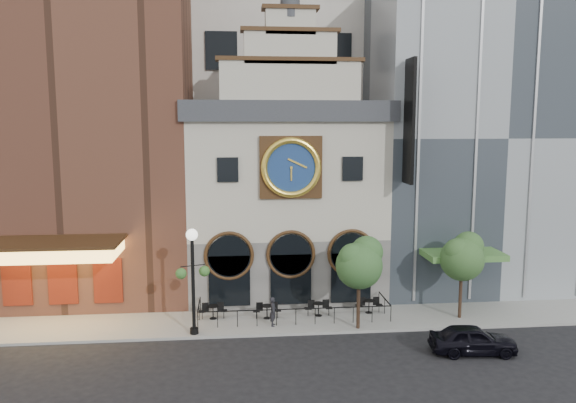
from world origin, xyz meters
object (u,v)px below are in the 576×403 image
(bistro_3, at_px, (369,305))
(tree_right, at_px, (463,256))
(pedestrian, at_px, (273,311))
(lamppost, at_px, (193,269))
(bistro_1, at_px, (267,310))
(tree_left, at_px, (360,262))
(bistro_0, at_px, (213,311))
(car_right, at_px, (473,339))
(bistro_2, at_px, (318,308))

(bistro_3, distance_m, tree_right, 6.00)
(pedestrian, distance_m, lamppost, 5.02)
(bistro_1, relative_size, pedestrian, 0.99)
(bistro_3, bearing_deg, pedestrian, -165.01)
(bistro_1, bearing_deg, tree_left, -21.86)
(bistro_0, relative_size, tree_left, 0.32)
(car_right, xyz_separation_m, pedestrian, (-9.39, 4.28, 0.25))
(car_right, bearing_deg, pedestrian, 70.83)
(bistro_3, relative_size, car_right, 0.38)
(tree_left, bearing_deg, bistro_3, 63.97)
(bistro_3, height_order, car_right, car_right)
(bistro_2, bearing_deg, bistro_3, 4.18)
(bistro_2, bearing_deg, lamppost, -163.30)
(bistro_2, relative_size, tree_left, 0.32)
(bistro_3, relative_size, pedestrian, 0.99)
(bistro_0, height_order, bistro_1, same)
(bistro_0, bearing_deg, bistro_2, -0.93)
(lamppost, distance_m, tree_left, 8.76)
(bistro_3, xyz_separation_m, pedestrian, (-5.68, -1.52, 0.33))
(pedestrian, bearing_deg, car_right, -106.68)
(bistro_2, xyz_separation_m, pedestrian, (-2.69, -1.30, 0.33))
(bistro_1, distance_m, tree_left, 6.09)
(car_right, bearing_deg, lamppost, 80.81)
(bistro_3, bearing_deg, car_right, -57.42)
(car_right, height_order, lamppost, lamppost)
(tree_left, bearing_deg, bistro_2, 132.08)
(bistro_2, bearing_deg, bistro_0, 179.07)
(car_right, relative_size, tree_right, 0.84)
(bistro_0, distance_m, car_right, 13.89)
(bistro_0, height_order, car_right, car_right)
(car_right, height_order, tree_right, tree_right)
(car_right, distance_m, lamppost, 14.33)
(bistro_1, bearing_deg, pedestrian, -77.43)
(bistro_0, xyz_separation_m, bistro_2, (5.97, -0.10, 0.00))
(bistro_1, relative_size, car_right, 0.38)
(bistro_2, height_order, lamppost, lamppost)
(lamppost, relative_size, tree_right, 1.14)
(bistro_2, distance_m, tree_left, 4.24)
(bistro_1, xyz_separation_m, tree_right, (10.92, -0.85, 3.12))
(pedestrian, height_order, tree_right, tree_right)
(bistro_3, height_order, lamppost, lamppost)
(pedestrian, height_order, tree_left, tree_left)
(pedestrian, xyz_separation_m, lamppost, (-4.19, -0.76, 2.65))
(bistro_0, bearing_deg, lamppost, -112.78)
(bistro_3, xyz_separation_m, tree_left, (-1.12, -2.29, 3.18))
(bistro_1, height_order, bistro_3, same)
(bistro_0, xyz_separation_m, lamppost, (-0.91, -2.16, 2.99))
(tree_right, bearing_deg, bistro_0, 175.54)
(tree_right, bearing_deg, car_right, -105.50)
(tree_left, relative_size, tree_right, 1.02)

